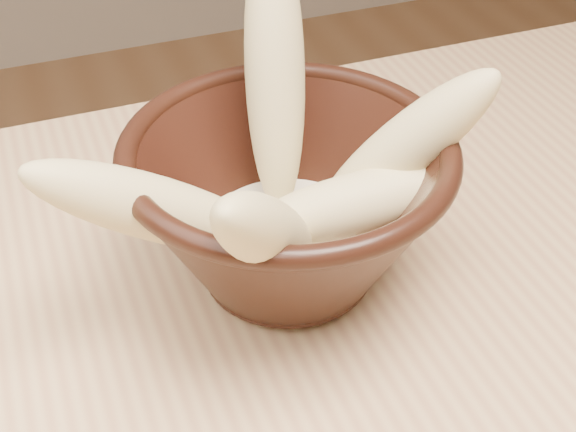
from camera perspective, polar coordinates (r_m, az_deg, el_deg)
name	(u,v)px	position (r m, az deg, el deg)	size (l,w,h in m)	color
bowl	(288,204)	(0.49, 0.00, 0.86)	(0.20, 0.20, 0.11)	black
milk_puddle	(288,238)	(0.51, 0.00, -1.55)	(0.11, 0.11, 0.02)	#FFEFCD
banana_upright	(275,72)	(0.50, -0.94, 10.17)	(0.04, 0.04, 0.18)	#D6C37E
banana_left	(159,209)	(0.45, -9.13, 0.47)	(0.04, 0.04, 0.16)	#D6C37E
banana_right	(404,149)	(0.49, 8.23, 4.76)	(0.04, 0.04, 0.15)	#D6C37E
banana_across	(350,205)	(0.48, 4.45, 0.80)	(0.04, 0.04, 0.14)	#D6C37E
banana_front	(267,234)	(0.42, -1.49, -1.27)	(0.04, 0.04, 0.16)	#D6C37E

